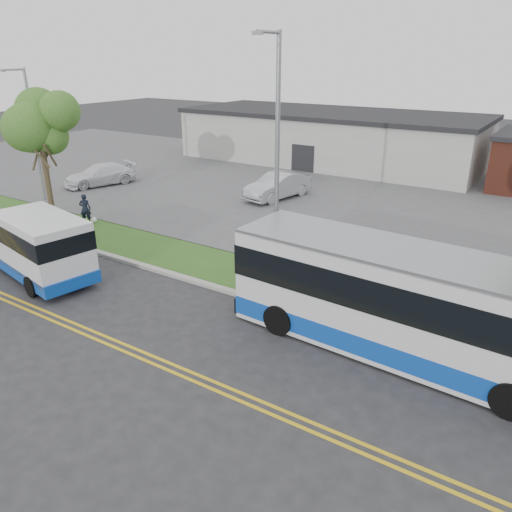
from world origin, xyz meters
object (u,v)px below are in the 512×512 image
Objects in this scene: streetlight_near at (276,158)px; streetlight_far at (33,131)px; shuttle_bus at (36,243)px; parked_car_a at (278,186)px; pedestrian at (85,209)px; parked_car_b at (100,175)px; tree_west at (39,129)px; transit_bus at (423,309)px.

streetlight_near is 19.20m from streetlight_far.
shuttle_bus is (-8.88, -4.66, -3.75)m from streetlight_near.
streetlight_near reaches higher than parked_car_a.
streetlight_near reaches higher than shuttle_bus.
parked_car_a is (-6.56, 11.27, -4.32)m from streetlight_near.
shuttle_bus is 4.55× the size of pedestrian.
streetlight_near is 1.87× the size of parked_car_b.
shuttle_bus is at bearing -35.97° from streetlight_far.
tree_west is 4.18× the size of pedestrian.
transit_bus is 2.45× the size of parked_car_b.
pedestrian reaches higher than parked_car_a.
parked_car_b is (-19.04, 7.43, -4.40)m from streetlight_near.
transit_bus is at bearing -34.22° from parked_car_a.
parked_car_b is (-6.26, 6.43, -0.09)m from pedestrian.
shuttle_bus is at bearing -86.72° from parked_car_a.
parked_car_a is (12.44, 8.58, -3.56)m from streetlight_far.
tree_west is 21.90m from transit_bus.
streetlight_near is 13.74m from parked_car_a.
tree_west is at bearing 178.20° from streetlight_near.
parked_car_a is 0.98× the size of parked_car_b.
parked_car_a is at bearing 137.19° from transit_bus.
tree_west reaches higher than parked_car_a.
streetlight_near reaches higher than tree_west.
tree_west is 8.77m from shuttle_bus.
tree_west reaches higher than pedestrian.
tree_west is 4.78m from pedestrian.
transit_bus is at bearing -1.06° from parked_car_b.
pedestrian is at bearing 13.48° from tree_west.
shuttle_bus is at bearing 83.93° from pedestrian.
transit_bus is at bearing 130.13° from pedestrian.
pedestrian is at bearing 173.73° from transit_bus.
parked_car_b is (-4.04, 6.96, -4.29)m from tree_west.
streetlight_far is at bearing 151.02° from tree_west.
streetlight_far is 5.98m from parked_car_b.
streetlight_far is at bearing -55.78° from pedestrian.
streetlight_near is 7.67m from transit_bus.
streetlight_near is at bearing -1.84° from parked_car_b.
streetlight_far is at bearing 154.64° from shuttle_bus.
parked_car_b is at bearing -151.35° from parked_car_a.
pedestrian is 12.00m from parked_car_a.
streetlight_far is (-4.00, 2.22, -0.65)m from tree_west.
parked_car_a is at bearing 92.33° from shuttle_bus.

